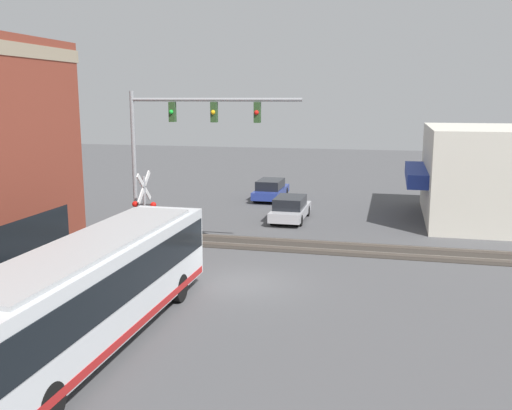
% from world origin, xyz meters
% --- Properties ---
extents(ground_plane, '(120.00, 120.00, 0.00)m').
position_xyz_m(ground_plane, '(0.00, 0.00, 0.00)').
color(ground_plane, '#4C4C4F').
extents(shop_building, '(10.29, 10.64, 5.47)m').
position_xyz_m(shop_building, '(14.61, -12.18, 2.73)').
color(shop_building, beige).
rests_on(shop_building, ground).
extents(city_bus, '(12.00, 2.59, 3.08)m').
position_xyz_m(city_bus, '(-6.36, 2.80, 1.71)').
color(city_bus, silver).
rests_on(city_bus, ground).
extents(traffic_signal_gantry, '(0.42, 8.04, 7.44)m').
position_xyz_m(traffic_signal_gantry, '(3.96, 3.94, 5.53)').
color(traffic_signal_gantry, gray).
rests_on(traffic_signal_gantry, ground).
extents(crossing_signal, '(1.41, 1.18, 3.81)m').
position_xyz_m(crossing_signal, '(3.19, 5.52, 2.30)').
color(crossing_signal, gray).
rests_on(crossing_signal, ground).
extents(rail_track_near, '(2.60, 60.00, 0.15)m').
position_xyz_m(rail_track_near, '(6.00, 0.00, 0.03)').
color(rail_track_near, '#332D28').
rests_on(rail_track_near, ground).
extents(parked_car_silver, '(4.57, 1.82, 1.45)m').
position_xyz_m(parked_car_silver, '(11.76, 0.20, 0.67)').
color(parked_car_silver, '#B7B7BC').
rests_on(parked_car_silver, ground).
extents(parked_car_blue, '(4.81, 1.82, 1.43)m').
position_xyz_m(parked_car_blue, '(18.47, 2.80, 0.67)').
color(parked_car_blue, navy).
rests_on(parked_car_blue, ground).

